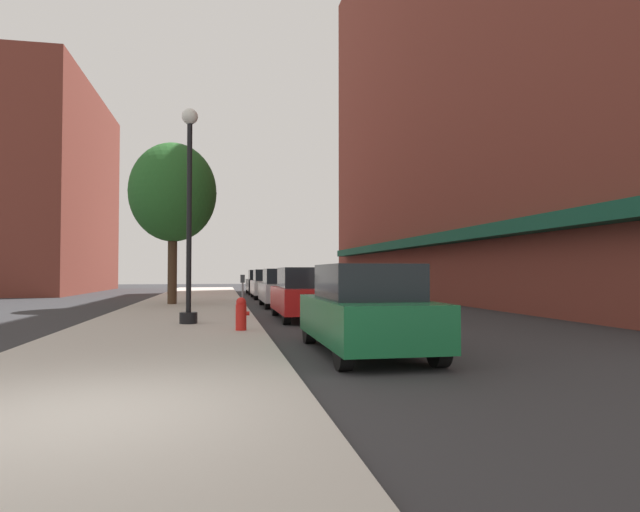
# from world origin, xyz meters

# --- Properties ---
(ground_plane) EXTENTS (90.00, 90.00, 0.00)m
(ground_plane) POSITION_xyz_m (4.00, 18.00, 0.00)
(ground_plane) COLOR #2D2D30
(sidewalk_slab) EXTENTS (4.80, 50.00, 0.12)m
(sidewalk_slab) POSITION_xyz_m (0.00, 19.00, 0.06)
(sidewalk_slab) COLOR #B7B2A8
(sidewalk_slab) RESTS_ON ground
(building_right_brick) EXTENTS (6.80, 40.00, 26.34)m
(building_right_brick) POSITION_xyz_m (14.99, 22.00, 13.15)
(building_right_brick) COLOR brown
(building_right_brick) RESTS_ON ground
(building_far_background) EXTENTS (6.80, 18.00, 15.18)m
(building_far_background) POSITION_xyz_m (-11.01, 37.00, 7.57)
(building_far_background) COLOR brown
(building_far_background) RESTS_ON ground
(lamppost) EXTENTS (0.48, 0.48, 5.90)m
(lamppost) POSITION_xyz_m (0.49, 9.27, 3.20)
(lamppost) COLOR black
(lamppost) RESTS_ON sidewalk_slab
(fire_hydrant) EXTENTS (0.33, 0.26, 0.79)m
(fire_hydrant) POSITION_xyz_m (1.84, 7.32, 0.52)
(fire_hydrant) COLOR red
(fire_hydrant) RESTS_ON sidewalk_slab
(parking_meter_near) EXTENTS (0.14, 0.09, 1.31)m
(parking_meter_near) POSITION_xyz_m (2.05, 11.83, 0.95)
(parking_meter_near) COLOR slate
(parking_meter_near) RESTS_ON sidewalk_slab
(tree_near) EXTENTS (3.78, 3.78, 7.09)m
(tree_near) POSITION_xyz_m (-0.75, 18.48, 5.01)
(tree_near) COLOR #422D1E
(tree_near) RESTS_ON sidewalk_slab
(car_green) EXTENTS (1.80, 4.30, 1.66)m
(car_green) POSITION_xyz_m (4.00, 3.96, 0.81)
(car_green) COLOR black
(car_green) RESTS_ON ground
(car_red) EXTENTS (1.80, 4.30, 1.66)m
(car_red) POSITION_xyz_m (4.00, 11.22, 0.81)
(car_red) COLOR black
(car_red) RESTS_ON ground
(car_silver) EXTENTS (1.80, 4.30, 1.66)m
(car_silver) POSITION_xyz_m (4.00, 17.55, 0.81)
(car_silver) COLOR black
(car_silver) RESTS_ON ground
(car_white) EXTENTS (1.80, 4.30, 1.66)m
(car_white) POSITION_xyz_m (4.00, 24.85, 0.81)
(car_white) COLOR black
(car_white) RESTS_ON ground
(car_black) EXTENTS (1.80, 4.30, 1.66)m
(car_black) POSITION_xyz_m (4.00, 30.83, 0.81)
(car_black) COLOR black
(car_black) RESTS_ON ground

